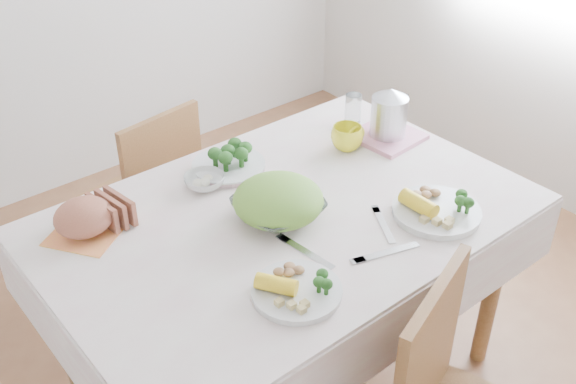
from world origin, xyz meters
TOP-DOWN VIEW (x-y plane):
  - floor at (0.00, 0.00)m, footprint 3.60×3.60m
  - dining_table at (0.00, 0.00)m, footprint 1.40×0.90m
  - tablecloth at (0.00, 0.00)m, footprint 1.50×1.00m
  - chair_far at (-0.08, 0.85)m, footprint 0.44×0.44m
  - salad_bowl at (-0.04, -0.00)m, footprint 0.27×0.27m
  - dinner_plate_left at (-0.22, -0.31)m, footprint 0.29×0.29m
  - dinner_plate_right at (0.35, -0.31)m, footprint 0.35×0.35m
  - broccoli_plate at (0.01, 0.33)m, footprint 0.28×0.28m
  - napkin at (-0.53, 0.30)m, footprint 0.28×0.28m
  - bread_loaf at (-0.53, 0.30)m, footprint 0.22×0.21m
  - fruit_bowl at (-0.12, 0.29)m, footprint 0.17×0.17m
  - yellow_mug at (0.42, 0.17)m, footprint 0.15×0.15m
  - glass_tumbler at (0.58, 0.30)m, footprint 0.08×0.08m
  - pink_tray at (0.59, 0.13)m, footprint 0.24×0.24m
  - electric_kettle at (0.59, 0.13)m, footprint 0.17×0.17m
  - fork_left at (-0.09, -0.19)m, footprint 0.05×0.21m
  - fork_right at (0.18, -0.24)m, footprint 0.11×0.17m
  - knife at (0.09, -0.34)m, footprint 0.21×0.08m

SIDE VIEW (x-z plane):
  - floor at x=0.00m, z-range 0.00..0.00m
  - dining_table at x=0.00m, z-range 0.00..0.75m
  - chair_far at x=-0.08m, z-range 0.04..0.89m
  - tablecloth at x=0.00m, z-range 0.75..0.76m
  - napkin at x=-0.53m, z-range 0.76..0.77m
  - fork_left at x=-0.09m, z-range 0.76..0.77m
  - fork_right at x=0.18m, z-range 0.76..0.77m
  - knife at x=0.09m, z-range 0.76..0.77m
  - pink_tray at x=0.59m, z-range 0.76..0.78m
  - broccoli_plate at x=0.01m, z-range 0.76..0.78m
  - dinner_plate_left at x=-0.22m, z-range 0.76..0.78m
  - dinner_plate_right at x=0.35m, z-range 0.76..0.78m
  - fruit_bowl at x=-0.12m, z-range 0.76..0.80m
  - salad_bowl at x=-0.04m, z-range 0.76..0.83m
  - yellow_mug at x=0.42m, z-range 0.76..0.85m
  - bread_loaf at x=-0.53m, z-range 0.77..0.87m
  - glass_tumbler at x=0.58m, z-range 0.77..0.89m
  - electric_kettle at x=0.59m, z-range 0.79..0.98m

